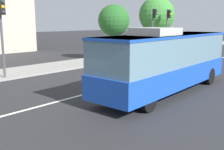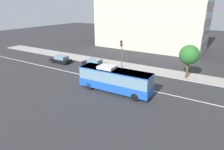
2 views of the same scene
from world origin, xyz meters
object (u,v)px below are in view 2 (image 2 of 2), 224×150
Objects in this scene: sedan_black at (94,63)px; traffic_light_near_corner at (122,49)px; transit_bus at (115,79)px; street_tree_kerbside_centre at (189,55)px; sedan_black_ahead at (61,59)px.

sedan_black is 0.87× the size of traffic_light_near_corner.
transit_bus is at bearing 23.31° from traffic_light_near_corner.
street_tree_kerbside_centre is (16.39, 2.30, 3.13)m from sedan_black.
sedan_black_ahead is at bearing -75.50° from traffic_light_near_corner.
sedan_black is at bearing -167.92° from sedan_black_ahead.
traffic_light_near_corner is (-4.17, 9.51, 1.75)m from transit_bus.
traffic_light_near_corner is at bearing -176.98° from street_tree_kerbside_centre.
transit_bus is at bearing -125.64° from street_tree_kerbside_centre.
street_tree_kerbside_centre is at bearing 92.67° from traffic_light_near_corner.
transit_bus reaches higher than sedan_black_ahead.
sedan_black is 16.84m from street_tree_kerbside_centre.
sedan_black_ahead is (-7.14, -1.51, 0.00)m from sedan_black.
transit_bus is 10.53m from traffic_light_near_corner.
traffic_light_near_corner is 0.97× the size of street_tree_kerbside_centre.
street_tree_kerbside_centre is (11.42, 0.60, 0.29)m from traffic_light_near_corner.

